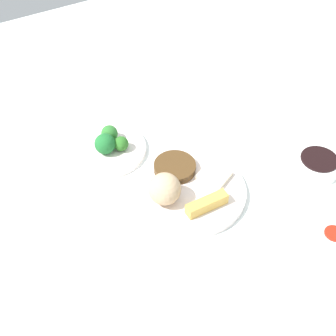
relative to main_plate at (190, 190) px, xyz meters
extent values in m
cube|color=white|center=(0.05, -0.03, -0.02)|extent=(2.20, 2.20, 0.02)
cylinder|color=white|center=(0.00, 0.00, 0.00)|extent=(0.27, 0.27, 0.02)
sphere|color=tan|center=(-0.07, 0.00, 0.05)|extent=(0.08, 0.08, 0.08)
cube|color=gold|center=(0.00, -0.07, 0.02)|extent=(0.10, 0.03, 0.03)
cube|color=beige|center=(0.07, 0.00, 0.01)|extent=(0.09, 0.09, 0.01)
cylinder|color=#4D3319|center=(0.00, 0.07, 0.02)|extent=(0.10, 0.10, 0.02)
cylinder|color=white|center=(-0.10, 0.23, 0.00)|extent=(0.20, 0.20, 0.01)
sphere|color=#1E6A2D|center=(-0.11, 0.22, 0.03)|extent=(0.05, 0.05, 0.05)
sphere|color=#2B6C23|center=(-0.07, 0.21, 0.03)|extent=(0.04, 0.04, 0.04)
sphere|color=#2D722D|center=(-0.08, 0.26, 0.03)|extent=(0.04, 0.04, 0.04)
cylinder|color=white|center=(0.31, -0.10, 0.01)|extent=(0.11, 0.11, 0.04)
cylinder|color=black|center=(0.31, -0.10, 0.03)|extent=(0.09, 0.09, 0.00)
cylinder|color=white|center=(0.19, -0.28, 0.00)|extent=(0.05, 0.05, 0.02)
cylinder|color=red|center=(0.19, -0.28, 0.01)|extent=(0.04, 0.04, 0.00)
camera|label=1|loc=(-0.40, -0.54, 0.77)|focal=45.98mm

